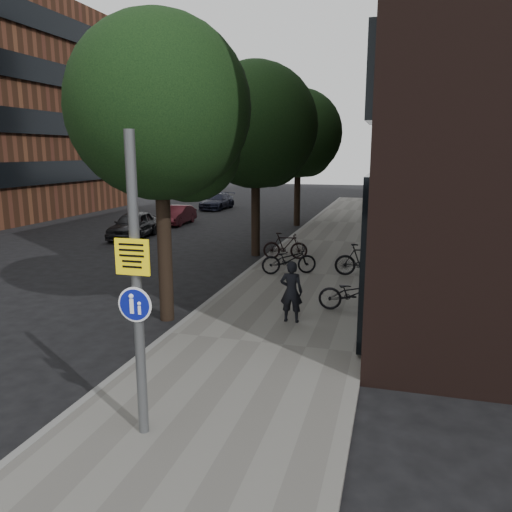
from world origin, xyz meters
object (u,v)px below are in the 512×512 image
(signpost, at_px, (137,288))
(parked_car_near, at_px, (133,225))
(parked_bike_facade_near, at_px, (353,293))
(pedestrian, at_px, (291,292))

(signpost, distance_m, parked_car_near, 18.61)
(parked_bike_facade_near, distance_m, parked_car_near, 14.95)
(pedestrian, bearing_deg, signpost, 76.84)
(parked_bike_facade_near, xyz_separation_m, parked_car_near, (-11.68, 9.32, 0.07))
(signpost, distance_m, pedestrian, 5.81)
(pedestrian, distance_m, parked_car_near, 14.77)
(signpost, relative_size, pedestrian, 2.88)
(parked_bike_facade_near, bearing_deg, signpost, 154.58)
(signpost, distance_m, parked_bike_facade_near, 7.46)
(signpost, height_order, pedestrian, signpost)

